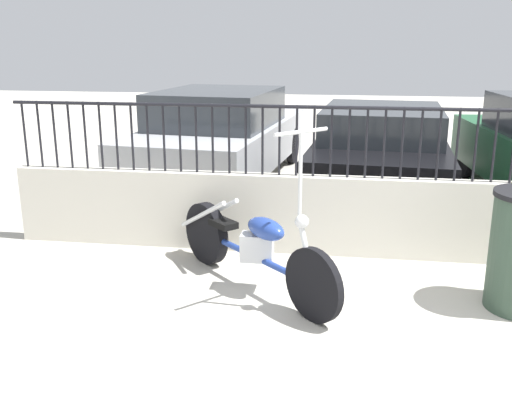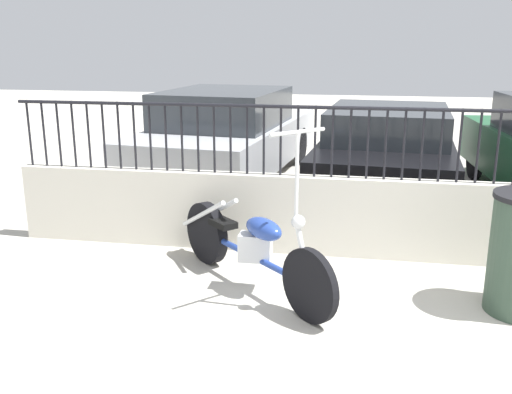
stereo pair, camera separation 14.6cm
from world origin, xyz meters
name	(u,v)px [view 2 (the right image)]	position (x,y,z in m)	size (l,w,h in m)	color
ground_plane	(416,382)	(0.00, 0.00, 0.00)	(40.00, 40.00, 0.00)	#B7B2A5
low_wall	(399,220)	(0.00, 2.22, 0.41)	(8.04, 0.18, 0.81)	beige
fence_railing	(405,132)	(0.00, 2.22, 1.29)	(8.04, 0.04, 0.71)	black
motorcycle_blue	(246,244)	(-1.38, 1.32, 0.39)	(1.65, 1.61, 1.50)	black
car_silver	(228,134)	(-2.45, 5.33, 0.70)	(2.31, 4.64, 1.41)	black
car_black	(387,150)	(-0.03, 4.71, 0.65)	(2.07, 4.26, 1.26)	black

